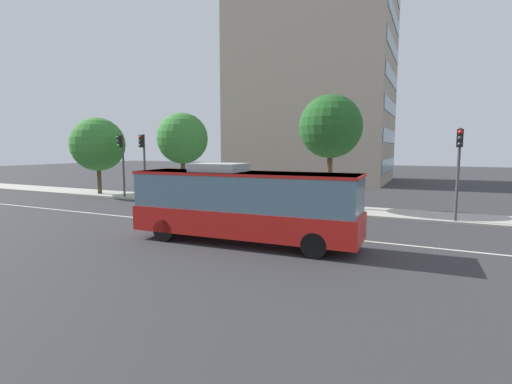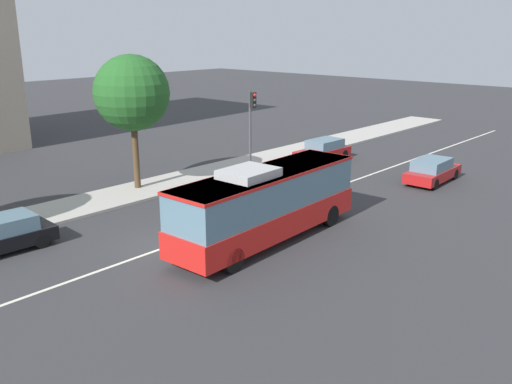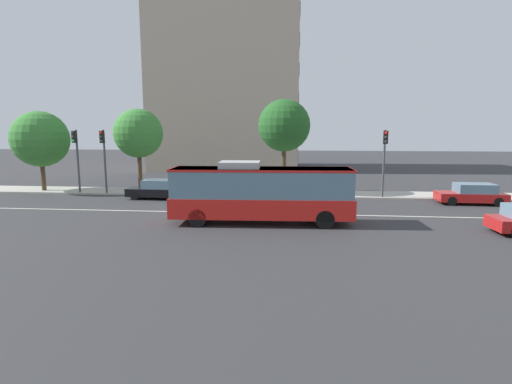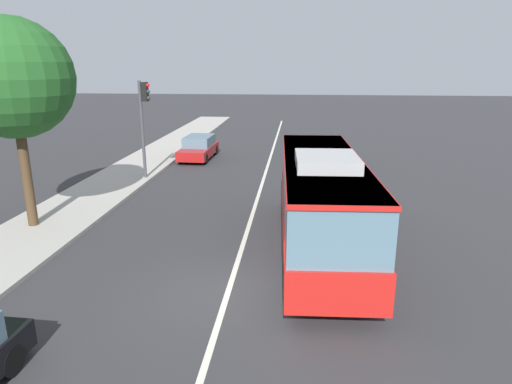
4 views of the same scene
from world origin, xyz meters
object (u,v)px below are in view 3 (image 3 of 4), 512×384
Objects in this scene: sedan_black at (159,189)px; sedan_red at (472,194)px; traffic_light_far_corner at (104,151)px; traffic_light_mid_block at (385,152)px; street_tree_kerbside_centre at (284,126)px; traffic_light_near_corner at (76,150)px; street_tree_kerbside_right at (40,139)px; transit_bus at (261,191)px; street_tree_kerbside_left at (138,133)px.

sedan_black is 1.00× the size of sedan_red.
traffic_light_far_corner is (-4.90, 1.39, 2.84)m from sedan_black.
traffic_light_mid_block is 8.05m from street_tree_kerbside_centre.
street_tree_kerbside_right is at bearing -98.70° from traffic_light_near_corner.
street_tree_kerbside_centre is (-7.55, 1.97, 1.96)m from traffic_light_mid_block.
street_tree_kerbside_right is at bearing 150.82° from transit_bus.
traffic_light_mid_block is at bearing -172.75° from sedan_black.
street_tree_kerbside_centre is 20.29m from street_tree_kerbside_right.
traffic_light_far_corner is at bearing -126.40° from street_tree_kerbside_left.
traffic_light_far_corner reaches higher than transit_bus.
street_tree_kerbside_left is (-3.01, 3.96, 4.17)m from sedan_black.
traffic_light_mid_block is at bearing 86.62° from traffic_light_far_corner.
sedan_red is 27.81m from traffic_light_far_corner.
street_tree_kerbside_centre reaches higher than sedan_black.
sedan_red is 33.88m from street_tree_kerbside_right.
transit_bus reaches higher than sedan_black.
traffic_light_mid_block is 0.74× the size of street_tree_kerbside_left.
sedan_black is at bearing 136.64° from transit_bus.
transit_bus is 11.21m from sedan_black.
traffic_light_far_corner reaches higher than sedan_red.
traffic_light_mid_block is 20.13m from street_tree_kerbside_left.
traffic_light_near_corner is 2.39m from traffic_light_far_corner.
street_tree_kerbside_right reaches higher than transit_bus.
traffic_light_mid_block is (-5.80, 1.50, 2.84)m from sedan_red.
street_tree_kerbside_right is at bearing -177.03° from street_tree_kerbside_centre.
street_tree_kerbside_centre is (-13.36, 3.47, 4.80)m from sedan_red.
sedan_red is 0.65× the size of street_tree_kerbside_left.
traffic_light_far_corner is 0.68× the size of street_tree_kerbside_centre.
street_tree_kerbside_right is at bearing -168.79° from street_tree_kerbside_left.
traffic_light_far_corner is at bearing -171.78° from street_tree_kerbside_centre.
sedan_black is 0.60× the size of street_tree_kerbside_centre.
traffic_light_near_corner is at bearing -87.42° from traffic_light_mid_block.
transit_bus is at bearing -44.54° from street_tree_kerbside_left.
sedan_red is at bearing -8.79° from street_tree_kerbside_left.
transit_bus is at bearing 65.56° from traffic_light_near_corner.
traffic_light_near_corner is (-30.01, 1.56, 2.84)m from sedan_red.
sedan_red is at bearing -177.80° from sedan_black.
traffic_light_near_corner is at bearing -173.44° from street_tree_kerbside_centre.
traffic_light_mid_block is 0.68× the size of street_tree_kerbside_centre.
traffic_light_near_corner is at bearing -13.61° from street_tree_kerbside_right.
transit_bus is at bearing 53.29° from traffic_light_far_corner.
street_tree_kerbside_centre is (14.27, 2.06, 1.96)m from traffic_light_far_corner.
sedan_red is 6.63m from traffic_light_mid_block.
street_tree_kerbside_centre reaches higher than street_tree_kerbside_left.
street_tree_kerbside_centre is at bearing 101.47° from traffic_light_near_corner.
street_tree_kerbside_right is at bearing -10.23° from sedan_black.
street_tree_kerbside_left reaches higher than traffic_light_far_corner.
sedan_black is 0.68× the size of street_tree_kerbside_right.
street_tree_kerbside_right reaches higher than traffic_light_far_corner.
sedan_red is 26.38m from street_tree_kerbside_left.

